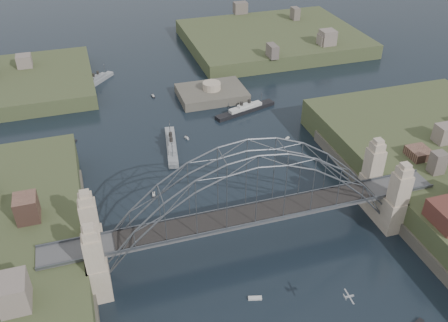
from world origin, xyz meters
TOP-DOWN VIEW (x-y plane):
  - ground at (0.00, 0.00)m, footprint 500.00×500.00m
  - bridge at (0.00, 0.00)m, footprint 84.00×13.80m
  - headland_nw at (-55.00, 95.00)m, footprint 60.00×45.00m
  - headland_ne at (50.00, 110.00)m, footprint 70.00×55.00m
  - fort_island at (12.00, 70.00)m, footprint 22.00×16.00m
  - naval_cruiser_near at (-7.72, 42.56)m, footprint 5.73×20.31m
  - naval_cruiser_far at (-23.74, 92.93)m, footprint 12.90×14.04m
  - ocean_liner at (19.26, 56.99)m, footprint 21.24×8.86m
  - aeroplane at (8.86, -24.57)m, footprint 1.85×3.48m
  - small_boat_a at (-16.43, 22.76)m, footprint 1.07×2.39m
  - small_boat_b at (14.11, 31.50)m, footprint 1.70×0.67m
  - small_boat_c at (-3.95, -14.29)m, footprint 2.72×1.48m
  - small_boat_d at (25.24, 37.66)m, footprint 1.93×1.64m
  - small_boat_e at (-33.90, 53.76)m, footprint 2.17×3.23m
  - small_boat_f at (-2.47, 46.38)m, footprint 1.27×1.87m
  - small_boat_h at (-6.77, 76.15)m, footprint 0.96×2.21m

SIDE VIEW (x-z plane):
  - fort_island at x=12.00m, z-range -5.04..4.36m
  - ground at x=0.00m, z-range 0.00..0.00m
  - small_boat_b at x=14.11m, z-range -0.08..0.38m
  - small_boat_c at x=-3.95m, z-range -0.08..0.38m
  - small_boat_d at x=25.24m, z-range -0.08..0.38m
  - small_boat_e at x=-33.90m, z-range -0.08..0.38m
  - small_boat_a at x=-16.43m, z-range -0.43..1.00m
  - small_boat_h at x=-6.77m, z-range -0.42..1.00m
  - small_boat_f at x=-2.47m, z-range -0.42..1.01m
  - headland_nw at x=-55.00m, z-range -4.00..5.00m
  - headland_ne at x=50.00m, z-range -4.00..5.50m
  - ocean_liner at x=19.26m, z-range -1.80..3.43m
  - naval_cruiser_far at x=-23.74m, z-range -1.95..3.71m
  - naval_cruiser_near at x=-7.72m, z-range -2.08..3.96m
  - aeroplane at x=8.86m, z-range 7.37..7.87m
  - bridge at x=0.00m, z-range 0.02..24.62m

